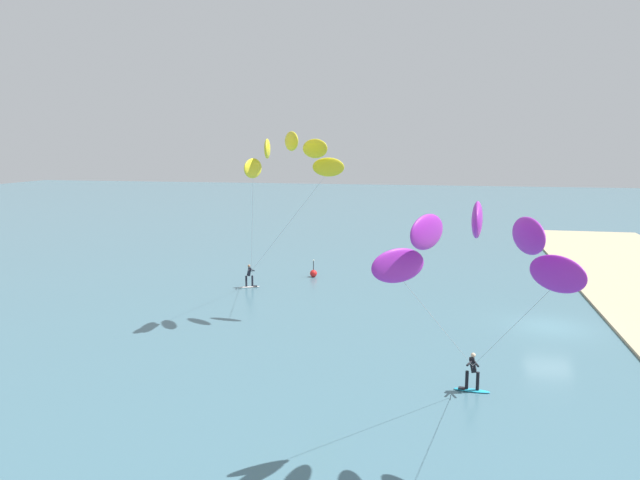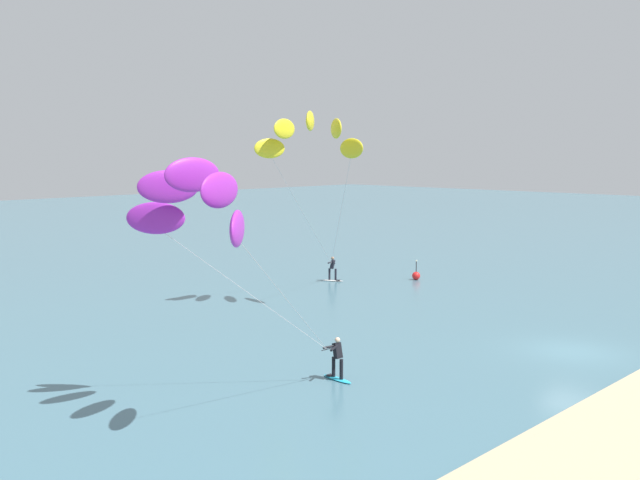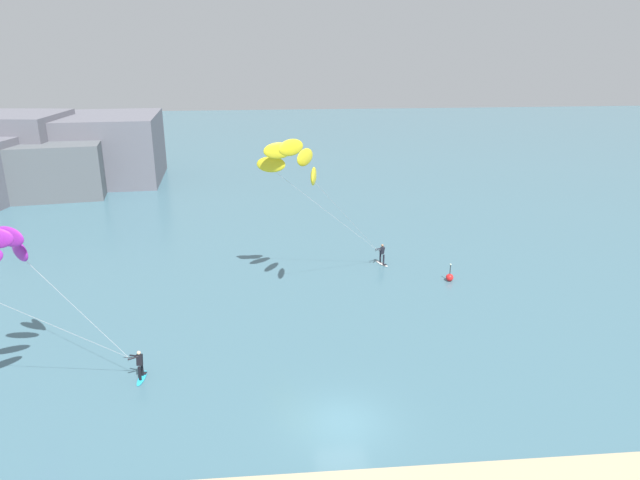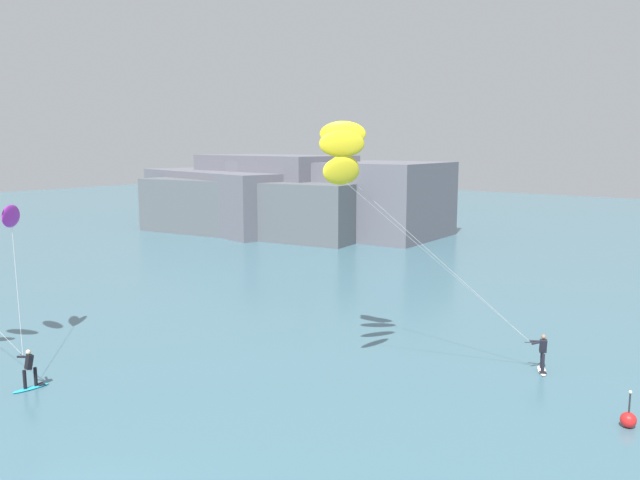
% 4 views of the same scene
% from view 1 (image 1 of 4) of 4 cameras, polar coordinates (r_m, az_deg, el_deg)
% --- Properties ---
extents(ground_plane, '(240.00, 240.00, 0.00)m').
position_cam_1_polar(ground_plane, '(37.04, 20.85, -7.66)').
color(ground_plane, '#426B7A').
extents(kitesurfer_nearshore, '(10.08, 8.74, 10.96)m').
position_cam_1_polar(kitesurfer_nearshore, '(34.89, -2.88, 7.48)').
color(kitesurfer_nearshore, white).
rests_on(kitesurfer_nearshore, ground).
extents(kitesurfer_mid_water, '(7.69, 6.32, 8.57)m').
position_cam_1_polar(kitesurfer_mid_water, '(19.07, 14.45, -1.08)').
color(kitesurfer_mid_water, '#23ADD1').
rests_on(kitesurfer_mid_water, ground).
extents(marker_buoy, '(0.56, 0.56, 1.38)m').
position_cam_1_polar(marker_buoy, '(47.29, -0.62, -3.14)').
color(marker_buoy, red).
rests_on(marker_buoy, ground).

